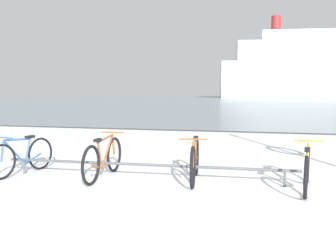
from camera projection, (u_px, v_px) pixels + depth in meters
ground at (247, 102)px, 56.77m from camera, size 80.00×132.00×0.08m
bike_rack at (145, 165)px, 6.46m from camera, size 5.39×0.26×0.31m
bicycle_0 at (22, 156)px, 6.91m from camera, size 0.48×1.60×0.77m
bicycle_1 at (104, 158)px, 6.62m from camera, size 0.46×1.76×0.81m
bicycle_2 at (195, 161)px, 6.38m from camera, size 0.46×1.70×0.82m
bicycle_3 at (307, 169)px, 5.78m from camera, size 0.46×1.66×0.77m
ferry_ship at (297, 71)px, 87.95m from camera, size 38.95×17.03×19.92m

